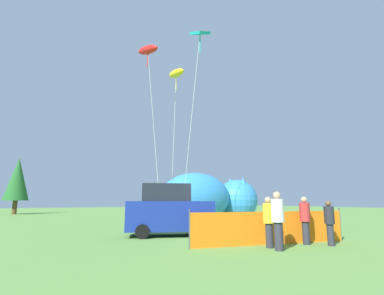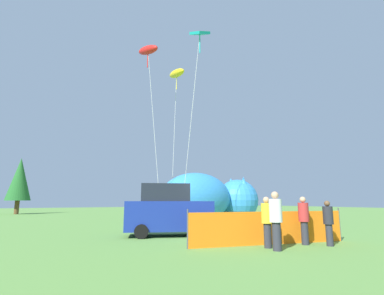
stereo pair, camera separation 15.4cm
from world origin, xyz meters
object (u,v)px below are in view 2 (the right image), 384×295
spectator_in_blue_shirt (328,221)px  spectator_in_yellow_shirt (276,218)px  kite_teal_diamond (199,38)px  kite_yellow_hero (177,74)px  folding_chair (269,221)px  spectator_in_grey_shirt (267,220)px  spectator_in_black_shirt (304,218)px  parked_car (168,211)px  inflatable_cat (209,200)px  kite_red_lizard (148,51)px

spectator_in_blue_shirt → spectator_in_yellow_shirt: spectator_in_yellow_shirt is taller
kite_teal_diamond → kite_yellow_hero: size_ratio=1.00×
folding_chair → spectator_in_grey_shirt: size_ratio=0.55×
kite_yellow_hero → kite_teal_diamond: bearing=-101.2°
kite_yellow_hero → spectator_in_black_shirt: bearing=-92.4°
spectator_in_black_shirt → kite_teal_diamond: 12.26m
spectator_in_black_shirt → spectator_in_grey_shirt: size_ratio=1.01×
parked_car → spectator_in_yellow_shirt: size_ratio=2.27×
folding_chair → spectator_in_black_shirt: size_ratio=0.55×
kite_teal_diamond → kite_yellow_hero: bearing=78.8°
inflatable_cat → spectator_in_blue_shirt: bearing=-103.0°
spectator_in_grey_shirt → kite_yellow_hero: bearing=79.3°
kite_teal_diamond → kite_red_lizard: size_ratio=0.95×
kite_teal_diamond → kite_yellow_hero: 5.30m
folding_chair → kite_yellow_hero: (-1.53, 7.76, 10.65)m
inflatable_cat → kite_red_lizard: kite_red_lizard is taller
kite_teal_diamond → kite_red_lizard: 4.42m
folding_chair → kite_teal_diamond: kite_teal_diamond is taller
spectator_in_black_shirt → inflatable_cat: bearing=75.1°
spectator_in_black_shirt → kite_teal_diamond: (-0.53, 6.53, 10.36)m
parked_car → kite_red_lizard: kite_red_lizard is taller
parked_car → spectator_in_grey_shirt: bearing=-51.5°
spectator_in_blue_shirt → spectator_in_grey_shirt: size_ratio=0.92×
folding_chair → kite_red_lizard: size_ratio=0.08×
inflatable_cat → kite_teal_diamond: size_ratio=0.68×
parked_car → kite_yellow_hero: size_ratio=0.35×
parked_car → spectator_in_yellow_shirt: (1.37, -5.37, -0.10)m
spectator_in_blue_shirt → inflatable_cat: bearing=78.3°
folding_chair → kite_teal_diamond: bearing=41.1°
spectator_in_yellow_shirt → kite_teal_diamond: bearing=79.3°
kite_teal_diamond → parked_car: bearing=-148.7°
parked_car → folding_chair: parked_car is taller
parked_car → kite_red_lizard: size_ratio=0.34×
spectator_in_yellow_shirt → kite_red_lizard: kite_red_lizard is taller
spectator_in_blue_shirt → spectator_in_black_shirt: spectator_in_black_shirt is taller
inflatable_cat → spectator_in_black_shirt: bearing=-106.1°
kite_teal_diamond → spectator_in_blue_shirt: bearing=-81.8°
spectator_in_yellow_shirt → parked_car: bearing=104.3°
folding_chair → kite_yellow_hero: size_ratio=0.08×
inflatable_cat → spectator_in_yellow_shirt: 12.53m
inflatable_cat → spectator_in_blue_shirt: (-2.44, -11.73, -0.78)m
folding_chair → inflatable_cat: 7.27m
spectator_in_grey_shirt → kite_red_lizard: (-0.61, 10.44, 10.91)m
spectator_in_yellow_shirt → spectator_in_black_shirt: (1.85, 0.47, -0.08)m
folding_chair → kite_yellow_hero: bearing=7.3°
spectator_in_blue_shirt → kite_yellow_hero: bearing=90.0°
spectator_in_blue_shirt → kite_teal_diamond: bearing=98.2°
spectator_in_black_shirt → kite_teal_diamond: kite_teal_diamond is taller
kite_teal_diamond → kite_red_lizard: bearing=114.0°
spectator_in_grey_shirt → kite_teal_diamond: kite_teal_diamond is taller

